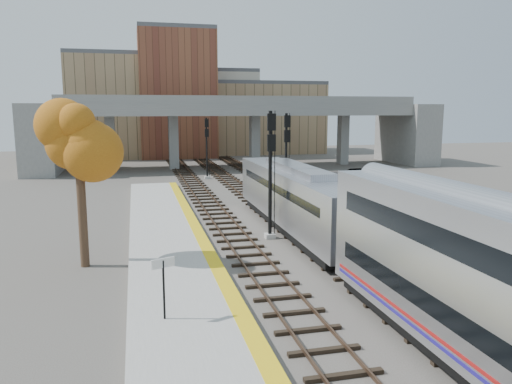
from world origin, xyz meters
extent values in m
plane|color=#47423D|center=(0.00, 0.00, 0.00)|extent=(160.00, 160.00, 0.00)
cube|color=#9E9E99|center=(-7.25, 0.00, 0.17)|extent=(4.50, 60.00, 0.35)
cube|color=yellow|center=(-5.35, 0.00, 0.35)|extent=(0.70, 60.00, 0.01)
cube|color=black|center=(-3.20, 12.50, 0.07)|extent=(2.50, 95.00, 0.14)
cube|color=brown|center=(-3.92, 12.50, 0.18)|extent=(0.07, 95.00, 0.14)
cube|color=brown|center=(-2.48, 12.50, 0.18)|extent=(0.07, 95.00, 0.14)
cube|color=black|center=(1.00, 12.50, 0.07)|extent=(2.50, 95.00, 0.14)
cube|color=brown|center=(0.28, 12.50, 0.18)|extent=(0.07, 95.00, 0.14)
cube|color=brown|center=(1.72, 12.50, 0.18)|extent=(0.07, 95.00, 0.14)
cube|color=black|center=(5.00, 12.50, 0.07)|extent=(2.50, 95.00, 0.14)
cube|color=brown|center=(4.28, 12.50, 0.18)|extent=(0.07, 95.00, 0.14)
cube|color=brown|center=(5.72, 12.50, 0.18)|extent=(0.07, 95.00, 0.14)
cube|color=slate|center=(5.00, 45.00, 7.75)|extent=(46.00, 10.00, 1.50)
cube|color=slate|center=(5.00, 40.20, 9.00)|extent=(46.00, 0.20, 1.00)
cube|color=slate|center=(5.00, 49.80, 9.00)|extent=(46.00, 0.20, 1.00)
cube|color=slate|center=(-12.00, 45.00, 3.50)|extent=(1.20, 1.60, 7.00)
cube|color=slate|center=(-4.00, 45.00, 3.50)|extent=(1.20, 1.60, 7.00)
cube|color=slate|center=(7.00, 45.00, 3.50)|extent=(1.20, 1.60, 7.00)
cube|color=slate|center=(20.00, 45.00, 3.50)|extent=(1.20, 1.60, 7.00)
cube|color=slate|center=(-20.00, 45.00, 4.25)|extent=(4.00, 12.00, 8.50)
cube|color=slate|center=(30.00, 45.00, 4.25)|extent=(4.00, 12.00, 8.50)
cube|color=#9A7F59|center=(-10.00, 65.00, 8.00)|extent=(18.00, 14.00, 16.00)
cube|color=#4C4C4F|center=(-10.00, 65.00, 16.30)|extent=(18.00, 14.00, 0.60)
cube|color=beige|center=(4.00, 70.00, 7.00)|extent=(16.00, 16.00, 14.00)
cube|color=#4C4C4F|center=(4.00, 70.00, 14.30)|extent=(16.00, 16.00, 0.60)
cube|color=brown|center=(-2.00, 62.00, 10.00)|extent=(12.00, 10.00, 20.00)
cube|color=#4C4C4F|center=(-2.00, 62.00, 20.30)|extent=(12.00, 10.00, 0.60)
cube|color=#9A7F59|center=(14.00, 68.00, 6.00)|extent=(20.00, 14.00, 12.00)
cube|color=#4C4C4F|center=(14.00, 68.00, 12.30)|extent=(20.00, 14.00, 0.60)
cube|color=black|center=(14.00, 28.00, 0.02)|extent=(14.00, 18.00, 0.04)
cube|color=#A8AAB2|center=(1.00, 8.42, 2.35)|extent=(3.00, 19.00, 3.20)
cube|color=black|center=(1.00, 17.94, 2.95)|extent=(2.20, 0.06, 1.10)
cube|color=black|center=(1.00, 8.42, 2.95)|extent=(3.02, 16.15, 0.50)
cube|color=black|center=(1.00, 8.42, 0.50)|extent=(2.70, 17.10, 0.50)
cube|color=#A8AAB2|center=(1.00, 8.42, 4.15)|extent=(1.60, 9.50, 0.40)
cube|color=#9E9E99|center=(-1.10, 7.22, 0.15)|extent=(0.60, 0.60, 0.30)
cylinder|color=black|center=(-1.10, 7.22, 3.89)|extent=(0.22, 0.22, 7.78)
cube|color=black|center=(-1.10, 6.97, 7.11)|extent=(0.50, 0.18, 1.00)
cube|color=black|center=(-1.10, 6.97, 5.89)|extent=(0.50, 0.18, 1.00)
cube|color=#9E9E99|center=(3.00, 17.34, 0.15)|extent=(0.60, 0.60, 0.30)
cylinder|color=black|center=(3.00, 17.34, 3.77)|extent=(0.22, 0.22, 7.54)
cube|color=black|center=(3.00, 17.09, 6.89)|extent=(0.48, 0.18, 0.97)
cube|color=black|center=(3.00, 17.09, 5.71)|extent=(0.48, 0.18, 0.97)
cube|color=#9E9E99|center=(-1.10, 34.42, 0.15)|extent=(0.60, 0.60, 0.30)
cylinder|color=black|center=(-1.10, 34.42, 3.45)|extent=(0.20, 0.20, 6.90)
cube|color=black|center=(-1.10, 34.17, 6.31)|extent=(0.44, 0.18, 0.89)
cube|color=black|center=(-1.10, 34.17, 5.22)|extent=(0.44, 0.18, 0.89)
cylinder|color=black|center=(-8.16, -4.15, 1.45)|extent=(0.08, 0.08, 2.20)
cube|color=white|center=(-8.16, -4.15, 2.45)|extent=(0.85, 0.38, 0.35)
cylinder|color=#382619|center=(-11.65, 4.11, 3.03)|extent=(0.44, 0.44, 6.07)
ellipsoid|color=orange|center=(-11.65, 4.11, 6.50)|extent=(3.60, 3.60, 4.33)
imported|color=#99999E|center=(10.41, 21.99, 0.60)|extent=(2.56, 3.56, 1.12)
imported|color=#99999E|center=(15.34, 29.89, 0.61)|extent=(1.47, 3.56, 1.15)
imported|color=#99999E|center=(16.07, 29.21, 0.57)|extent=(2.42, 3.95, 1.07)
camera|label=1|loc=(-8.96, -21.56, 7.89)|focal=35.00mm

